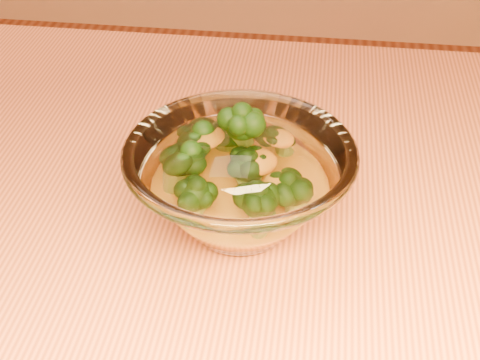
% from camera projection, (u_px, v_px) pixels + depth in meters
% --- Properties ---
extents(table, '(1.20, 0.80, 0.75)m').
position_uv_depth(table, '(144.00, 334.00, 0.60)').
color(table, '#CB6B3D').
rests_on(table, ground).
extents(glass_bowl, '(0.19, 0.19, 0.08)m').
position_uv_depth(glass_bowl, '(240.00, 184.00, 0.54)').
color(glass_bowl, white).
rests_on(glass_bowl, table).
extents(cheese_sauce, '(0.10, 0.10, 0.03)m').
position_uv_depth(cheese_sauce, '(240.00, 201.00, 0.55)').
color(cheese_sauce, orange).
rests_on(cheese_sauce, glass_bowl).
extents(broccoli_heap, '(0.12, 0.12, 0.08)m').
position_uv_depth(broccoli_heap, '(228.00, 164.00, 0.54)').
color(broccoli_heap, black).
rests_on(broccoli_heap, cheese_sauce).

